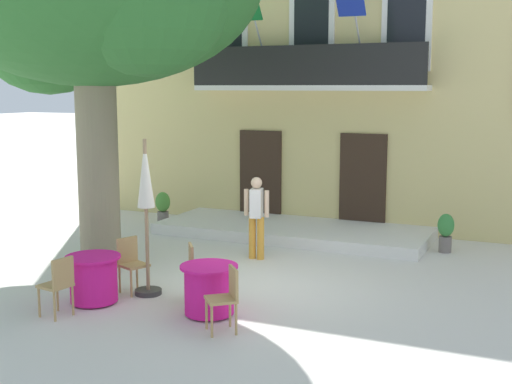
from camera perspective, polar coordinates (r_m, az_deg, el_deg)
The scene contains 13 objects.
ground_plane at distance 11.77m, azimuth -0.23°, elevation -7.77°, with size 120.00×120.00×0.00m, color silver.
building_facade at distance 18.09m, azimuth 6.86°, elevation 10.00°, with size 13.00×5.09×7.50m.
entrance_step_platform at distance 15.46m, azimuth 3.11°, elevation -3.27°, with size 6.12×2.32×0.25m, color silver.
cafe_table_near_tree at distance 10.17m, azimuth -3.96°, elevation -8.18°, with size 0.86×0.86×0.76m.
cafe_chair_near_tree_0 at distance 10.84m, azimuth -4.92°, elevation -6.36°, with size 0.56×0.56×0.91m.
cafe_chair_near_tree_1 at distance 9.45m, azimuth -2.52°, elevation -8.64°, with size 0.56×0.56×0.91m.
cafe_table_middle at distance 10.99m, azimuth -13.51°, elevation -7.11°, with size 0.86×0.86×0.76m.
cafe_chair_middle_0 at distance 10.42m, azimuth -16.28°, elevation -7.32°, with size 0.46×0.46×0.91m.
cafe_chair_middle_1 at distance 11.39m, azimuth -10.47°, elevation -5.72°, with size 0.52×0.52×0.91m.
cafe_umbrella at distance 10.99m, azimuth -9.25°, elevation -0.16°, with size 0.44×0.44×2.55m.
ground_planter_left at distance 16.84m, azimuth -7.85°, elevation -1.21°, with size 0.36×0.36×0.80m.
ground_planter_right at distance 14.42m, azimuth 15.68°, elevation -3.16°, with size 0.34×0.34×0.80m.
pedestrian_near_entrance at distance 13.26m, azimuth 0.04°, elevation -1.78°, with size 0.53×0.38×1.63m.
Camera 1 is at (4.66, -10.27, 3.37)m, focal length 47.52 mm.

